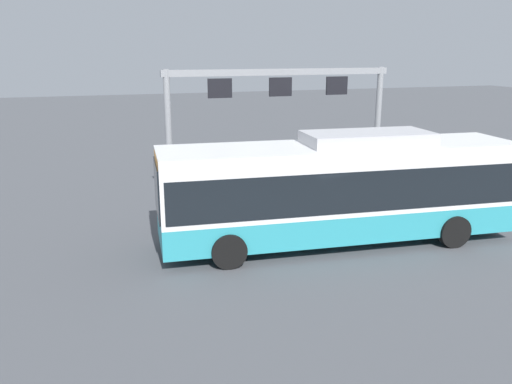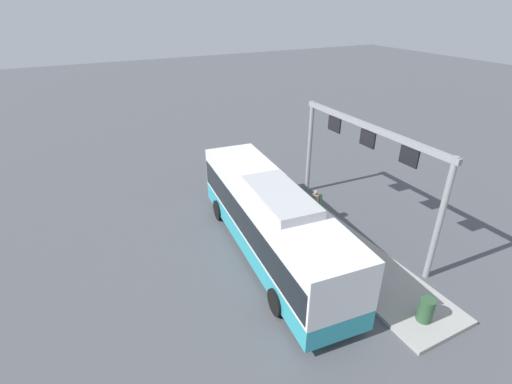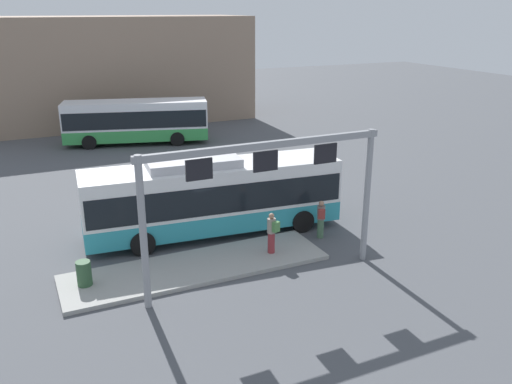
{
  "view_description": "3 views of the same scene",
  "coord_description": "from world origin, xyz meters",
  "px_view_note": "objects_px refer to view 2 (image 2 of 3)",
  "views": [
    {
      "loc": [
        7.33,
        13.83,
        5.84
      ],
      "look_at": [
        2.49,
        -0.65,
        1.68
      ],
      "focal_mm": 36.62,
      "sensor_mm": 36.0,
      "label": 1
    },
    {
      "loc": [
        -11.85,
        6.74,
        10.1
      ],
      "look_at": [
        3.61,
        -1.15,
        1.12
      ],
      "focal_mm": 26.67,
      "sensor_mm": 36.0,
      "label": 2
    },
    {
      "loc": [
        -7.58,
        -20.64,
        9.4
      ],
      "look_at": [
        1.77,
        -0.54,
        1.81
      ],
      "focal_mm": 37.87,
      "sensor_mm": 36.0,
      "label": 3
    }
  ],
  "objects_px": {
    "bus_main": "(271,218)",
    "person_boarding": "(274,188)",
    "person_waiting_near": "(315,204)",
    "trash_bin": "(426,310)"
  },
  "relations": [
    {
      "from": "person_waiting_near",
      "to": "trash_bin",
      "type": "relative_size",
      "value": 1.86
    },
    {
      "from": "bus_main",
      "to": "trash_bin",
      "type": "distance_m",
      "value": 6.63
    },
    {
      "from": "person_boarding",
      "to": "trash_bin",
      "type": "bearing_deg",
      "value": 118.24
    },
    {
      "from": "person_boarding",
      "to": "person_waiting_near",
      "type": "distance_m",
      "value": 2.83
    },
    {
      "from": "person_boarding",
      "to": "bus_main",
      "type": "bearing_deg",
      "value": 84.58
    },
    {
      "from": "person_boarding",
      "to": "trash_bin",
      "type": "relative_size",
      "value": 1.86
    },
    {
      "from": "person_boarding",
      "to": "trash_bin",
      "type": "xyz_separation_m",
      "value": [
        -9.85,
        -0.36,
        -0.28
      ]
    },
    {
      "from": "person_waiting_near",
      "to": "trash_bin",
      "type": "height_order",
      "value": "person_waiting_near"
    },
    {
      "from": "bus_main",
      "to": "person_boarding",
      "type": "distance_m",
      "value": 4.73
    },
    {
      "from": "person_waiting_near",
      "to": "trash_bin",
      "type": "bearing_deg",
      "value": 69.99
    }
  ]
}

